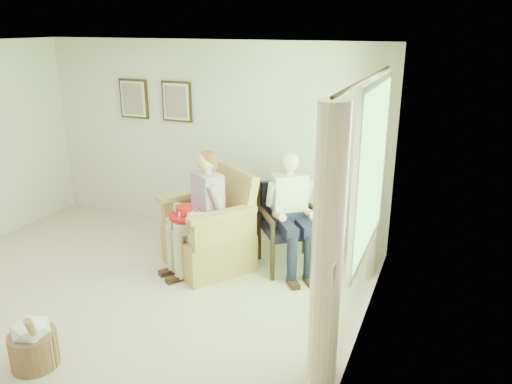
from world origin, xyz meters
TOP-DOWN VIEW (x-y plane):
  - floor at (0.00, 0.00)m, footprint 5.50×5.50m
  - back_wall at (0.00, 2.75)m, footprint 5.00×0.04m
  - right_wall at (2.50, 0.00)m, footprint 0.04×5.50m
  - ceiling at (0.00, 0.00)m, footprint 5.00×5.50m
  - window at (2.46, 1.20)m, footprint 0.13×2.50m
  - curtain_left at (2.33, 0.22)m, footprint 0.34×0.34m
  - curtain_right at (2.33, 2.18)m, footprint 0.34×0.34m
  - framed_print_left at (-1.15, 2.71)m, footprint 0.45×0.05m
  - framed_print_right at (-0.45, 2.71)m, footprint 0.45×0.05m
  - wicker_armchair at (0.55, 1.67)m, footprint 0.91×0.90m
  - wood_armchair at (1.45, 2.08)m, footprint 0.66×0.62m
  - person_wicker at (0.55, 1.52)m, footprint 0.40×0.62m
  - person_dark at (1.45, 1.92)m, footprint 0.40×0.63m
  - red_hat at (0.40, 1.36)m, footprint 0.36×0.36m
  - hatbox at (0.02, -0.59)m, footprint 0.47×0.47m

SIDE VIEW (x-z plane):
  - floor at x=0.00m, z-range 0.00..0.00m
  - hatbox at x=0.02m, z-range -0.06..0.52m
  - wicker_armchair at x=0.55m, z-range -0.21..0.95m
  - wood_armchair at x=1.45m, z-range 0.05..1.06m
  - red_hat at x=0.40m, z-range 0.68..0.82m
  - person_dark at x=1.45m, z-range 0.13..1.51m
  - person_wicker at x=0.55m, z-range 0.13..1.54m
  - curtain_left at x=2.33m, z-range 0.00..2.30m
  - curtain_right at x=2.33m, z-range 0.00..2.30m
  - back_wall at x=0.00m, z-range 0.00..2.60m
  - right_wall at x=2.50m, z-range 0.00..2.60m
  - window at x=2.46m, z-range 0.77..2.40m
  - framed_print_left at x=-1.15m, z-range 1.51..2.06m
  - framed_print_right at x=-0.45m, z-range 1.51..2.06m
  - ceiling at x=0.00m, z-range 2.59..2.61m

